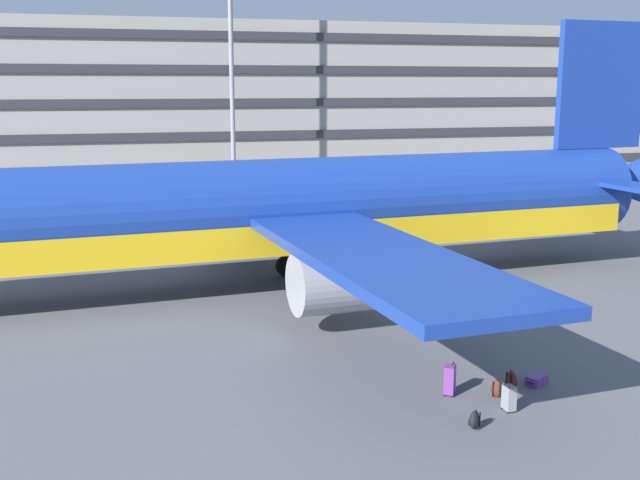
% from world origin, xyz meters
% --- Properties ---
extents(ground_plane, '(600.00, 600.00, 0.00)m').
position_xyz_m(ground_plane, '(0.00, 0.00, 0.00)').
color(ground_plane, '#5B5B60').
extents(terminal_structure, '(175.73, 15.41, 13.91)m').
position_xyz_m(terminal_structure, '(0.00, 44.81, 6.96)').
color(terminal_structure, gray).
rests_on(terminal_structure, ground_plane).
extents(airliner, '(41.01, 33.13, 11.39)m').
position_xyz_m(airliner, '(-3.75, 1.84, 3.29)').
color(airliner, navy).
rests_on(airliner, ground_plane).
extents(light_mast_left, '(1.80, 0.50, 24.18)m').
position_xyz_m(light_mast_left, '(-0.63, 31.91, 13.81)').
color(light_mast_left, gray).
rests_on(light_mast_left, ground_plane).
extents(suitcase_upright, '(0.26, 0.38, 0.84)m').
position_xyz_m(suitcase_upright, '(-0.57, -12.31, 0.37)').
color(suitcase_upright, gray).
rests_on(suitcase_upright, ground_plane).
extents(suitcase_laid_flat, '(0.44, 0.47, 0.94)m').
position_xyz_m(suitcase_laid_flat, '(-1.61, -10.89, 0.45)').
color(suitcase_laid_flat, '#72388C').
rests_on(suitcase_laid_flat, ground_plane).
extents(suitcase_red, '(0.73, 0.65, 0.27)m').
position_xyz_m(suitcase_red, '(1.12, -10.88, 0.14)').
color(suitcase_red, '#72388C').
rests_on(suitcase_red, ground_plane).
extents(backpack_purple, '(0.41, 0.41, 0.52)m').
position_xyz_m(backpack_purple, '(-1.94, -13.04, 0.23)').
color(backpack_purple, black).
rests_on(backpack_purple, ground_plane).
extents(backpack_large, '(0.39, 0.36, 0.56)m').
position_xyz_m(backpack_large, '(-0.42, -11.40, 0.24)').
color(backpack_large, '#592619').
rests_on(backpack_large, ground_plane).
extents(backpack_black, '(0.30, 0.39, 0.55)m').
position_xyz_m(backpack_black, '(0.31, -10.91, 0.24)').
color(backpack_black, '#592619').
rests_on(backpack_black, ground_plane).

